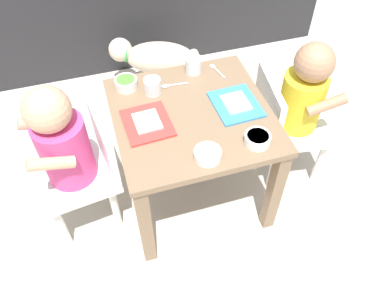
# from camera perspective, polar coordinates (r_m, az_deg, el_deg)

# --- Properties ---
(ground_plane) EXTENTS (7.00, 7.00, 0.00)m
(ground_plane) POSITION_cam_1_polar(r_m,az_deg,el_deg) (1.67, 0.00, -6.78)
(ground_plane) COLOR beige
(dining_table) EXTENTS (0.53, 0.54, 0.45)m
(dining_table) POSITION_cam_1_polar(r_m,az_deg,el_deg) (1.38, 0.00, 2.06)
(dining_table) COLOR #7A6047
(dining_table) RESTS_ON ground
(seated_child_left) EXTENTS (0.31, 0.31, 0.65)m
(seated_child_left) POSITION_cam_1_polar(r_m,az_deg,el_deg) (1.35, -17.89, -0.37)
(seated_child_left) COLOR white
(seated_child_left) RESTS_ON ground
(seated_child_right) EXTENTS (0.31, 0.31, 0.63)m
(seated_child_right) POSITION_cam_1_polar(r_m,az_deg,el_deg) (1.52, 15.50, 6.37)
(seated_child_right) COLOR white
(seated_child_right) RESTS_ON ground
(dog) EXTENTS (0.45, 0.28, 0.29)m
(dog) POSITION_cam_1_polar(r_m,az_deg,el_deg) (2.04, -5.50, 12.51)
(dog) COLOR beige
(dog) RESTS_ON ground
(food_tray_left) EXTENTS (0.16, 0.18, 0.02)m
(food_tray_left) POSITION_cam_1_polar(r_m,az_deg,el_deg) (1.29, -6.61, 3.15)
(food_tray_left) COLOR red
(food_tray_left) RESTS_ON dining_table
(food_tray_right) EXTENTS (0.16, 0.18, 0.02)m
(food_tray_right) POSITION_cam_1_polar(r_m,az_deg,el_deg) (1.36, 6.47, 5.89)
(food_tray_right) COLOR #388CD8
(food_tray_right) RESTS_ON dining_table
(water_cup_left) EXTENTS (0.06, 0.06, 0.06)m
(water_cup_left) POSITION_cam_1_polar(r_m,az_deg,el_deg) (1.39, -5.82, 8.35)
(water_cup_left) COLOR white
(water_cup_left) RESTS_ON dining_table
(water_cup_right) EXTENTS (0.06, 0.06, 0.06)m
(water_cup_right) POSITION_cam_1_polar(r_m,az_deg,el_deg) (1.48, 0.21, 11.44)
(water_cup_right) COLOR white
(water_cup_right) RESTS_ON dining_table
(veggie_bowl_far) EXTENTS (0.09, 0.09, 0.03)m
(veggie_bowl_far) POSITION_cam_1_polar(r_m,az_deg,el_deg) (1.18, 2.33, -1.52)
(veggie_bowl_far) COLOR white
(veggie_bowl_far) RESTS_ON dining_table
(cereal_bowl_right_side) EXTENTS (0.08, 0.08, 0.04)m
(cereal_bowl_right_side) POSITION_cam_1_polar(r_m,az_deg,el_deg) (1.43, -9.67, 8.84)
(cereal_bowl_right_side) COLOR white
(cereal_bowl_right_side) RESTS_ON dining_table
(veggie_bowl_near) EXTENTS (0.08, 0.08, 0.03)m
(veggie_bowl_near) POSITION_cam_1_polar(r_m,az_deg,el_deg) (1.23, 9.61, 0.77)
(veggie_bowl_near) COLOR white
(veggie_bowl_near) RESTS_ON dining_table
(spoon_by_left_tray) EXTENTS (0.10, 0.02, 0.01)m
(spoon_by_left_tray) POSITION_cam_1_polar(r_m,az_deg,el_deg) (1.43, -2.98, 8.65)
(spoon_by_left_tray) COLOR silver
(spoon_by_left_tray) RESTS_ON dining_table
(spoon_by_right_tray) EXTENTS (0.04, 0.10, 0.01)m
(spoon_by_right_tray) POSITION_cam_1_polar(r_m,az_deg,el_deg) (1.50, 3.57, 10.87)
(spoon_by_right_tray) COLOR silver
(spoon_by_right_tray) RESTS_ON dining_table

